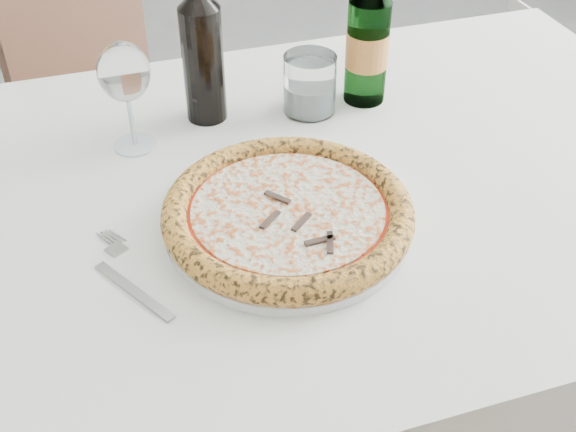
% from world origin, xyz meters
% --- Properties ---
extents(floor, '(5.00, 6.00, 0.02)m').
position_xyz_m(floor, '(0.00, 0.00, -0.01)').
color(floor, slate).
rests_on(floor, ground).
extents(dining_table, '(1.60, 1.07, 0.76)m').
position_xyz_m(dining_table, '(0.09, -0.17, 0.67)').
color(dining_table, brown).
rests_on(dining_table, floor).
extents(chair_far, '(0.48, 0.48, 0.93)m').
position_xyz_m(chair_far, '(0.02, 0.63, 0.53)').
color(chair_far, brown).
rests_on(chair_far, floor).
extents(plate, '(0.33, 0.33, 0.02)m').
position_xyz_m(plate, '(0.09, -0.27, 0.76)').
color(plate, silver).
rests_on(plate, dining_table).
extents(pizza, '(0.34, 0.34, 0.04)m').
position_xyz_m(pizza, '(0.09, -0.27, 0.78)').
color(pizza, '#DBB57B').
rests_on(pizza, plate).
extents(fork, '(0.07, 0.20, 0.00)m').
position_xyz_m(fork, '(-0.14, -0.27, 0.76)').
color(fork, '#9E9E9E').
rests_on(fork, dining_table).
extents(wine_glass, '(0.08, 0.08, 0.18)m').
position_xyz_m(wine_glass, '(-0.05, 0.02, 0.88)').
color(wine_glass, silver).
rests_on(wine_glass, dining_table).
extents(tumbler, '(0.09, 0.09, 0.10)m').
position_xyz_m(tumbler, '(0.25, -0.00, 0.80)').
color(tumbler, white).
rests_on(tumbler, dining_table).
extents(beer_bottle, '(0.07, 0.07, 0.27)m').
position_xyz_m(beer_bottle, '(0.35, -0.01, 0.87)').
color(beer_bottle, '#356637').
rests_on(beer_bottle, dining_table).
extents(wine_bottle, '(0.07, 0.07, 0.27)m').
position_xyz_m(wine_bottle, '(0.09, 0.05, 0.87)').
color(wine_bottle, black).
rests_on(wine_bottle, dining_table).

